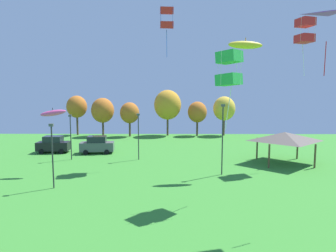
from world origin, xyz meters
TOP-DOWN VIEW (x-y plane):
  - kite_flying_0 at (12.63, 35.31)m, footprint 1.97×1.99m
  - kite_flying_1 at (8.01, 21.46)m, footprint 2.59×2.36m
  - kite_flying_2 at (5.48, 32.03)m, footprint 3.55×1.17m
  - kite_flying_3 at (-13.44, 31.50)m, footprint 2.61×0.87m
  - kite_flying_4 at (2.46, 24.38)m, footprint 2.14×2.14m
  - kite_flying_5 at (-2.26, 36.25)m, footprint 1.53×1.64m
  - parked_car_leftmost at (-17.63, 41.73)m, footprint 4.29×2.20m
  - parked_car_second_from_left at (-11.62, 41.34)m, footprint 4.53×2.38m
  - park_pavilion at (11.22, 35.92)m, footprint 6.36×5.80m
  - light_post_0 at (-11.74, 26.66)m, footprint 0.36×0.20m
  - light_post_1 at (-13.81, 37.52)m, footprint 0.36×0.20m
  - light_post_2 at (3.25, 31.01)m, footprint 0.36×0.20m
  - light_post_3 at (-5.67, 37.54)m, footprint 0.36×0.20m
  - treeline_tree_0 at (-19.61, 58.66)m, footprint 3.81×3.81m
  - treeline_tree_1 at (-14.39, 57.22)m, footprint 4.18×4.18m
  - treeline_tree_2 at (-9.34, 56.78)m, footprint 3.51×3.51m
  - treeline_tree_3 at (-2.37, 58.12)m, footprint 5.06×5.06m
  - treeline_tree_4 at (3.18, 57.86)m, footprint 3.56×3.56m
  - treeline_tree_5 at (8.25, 58.22)m, footprint 4.11×4.11m

SIDE VIEW (x-z plane):
  - parked_car_leftmost at x=-17.63m, z-range -0.01..2.25m
  - parked_car_second_from_left at x=-11.62m, z-range -0.01..2.30m
  - park_pavilion at x=11.22m, z-range 1.28..4.88m
  - light_post_1 at x=-13.81m, z-range 0.39..5.84m
  - light_post_0 at x=-11.74m, z-range 0.39..5.91m
  - light_post_3 at x=-5.67m, z-range 0.39..5.98m
  - light_post_2 at x=3.25m, z-range 0.41..7.37m
  - treeline_tree_2 at x=-9.34m, z-range 1.19..7.48m
  - treeline_tree_4 at x=3.18m, z-range 1.22..7.62m
  - treeline_tree_1 at x=-14.39m, z-range 1.23..8.32m
  - treeline_tree_5 at x=8.25m, z-range 1.39..8.74m
  - treeline_tree_0 at x=-19.61m, z-range 1.62..9.10m
  - treeline_tree_3 at x=-2.37m, z-range 1.48..10.03m
  - kite_flying_3 at x=-13.44m, z-range 5.58..6.55m
  - kite_flying_4 at x=2.46m, z-range 6.88..12.79m
  - kite_flying_1 at x=8.01m, z-range 10.47..13.48m
  - kite_flying_2 at x=5.48m, z-range 12.14..13.25m
  - kite_flying_0 at x=12.63m, z-range 11.64..17.77m
  - kite_flying_5 at x=-2.26m, z-range 13.50..19.08m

